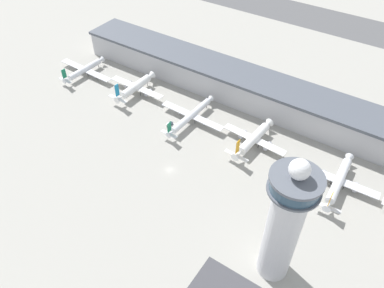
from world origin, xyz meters
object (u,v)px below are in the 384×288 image
(service_truck_fuel, at_px, (172,125))
(airplane_gate_echo, at_px, (339,181))
(airplane_gate_bravo, at_px, (136,87))
(airplane_gate_delta, at_px, (254,139))
(airplane_gate_charlie, at_px, (191,116))
(control_tower, at_px, (284,224))
(airplane_gate_alpha, at_px, (85,70))

(service_truck_fuel, bearing_deg, airplane_gate_echo, 5.10)
(airplane_gate_bravo, bearing_deg, airplane_gate_delta, -1.12)
(airplane_gate_charlie, distance_m, service_truck_fuel, 11.66)
(control_tower, bearing_deg, airplane_gate_delta, 123.25)
(airplane_gate_alpha, height_order, airplane_gate_bravo, airplane_gate_bravo)
(airplane_gate_charlie, bearing_deg, airplane_gate_bravo, 175.16)
(airplane_gate_delta, bearing_deg, service_truck_fuel, -165.29)
(airplane_gate_alpha, height_order, airplane_gate_echo, airplane_gate_echo)
(airplane_gate_echo, bearing_deg, airplane_gate_delta, 175.55)
(airplane_gate_alpha, height_order, airplane_gate_charlie, airplane_gate_charlie)
(airplane_gate_bravo, distance_m, service_truck_fuel, 37.98)
(control_tower, bearing_deg, airplane_gate_alpha, 160.32)
(airplane_gate_delta, bearing_deg, control_tower, -56.75)
(airplane_gate_bravo, bearing_deg, control_tower, -26.71)
(control_tower, xyz_separation_m, service_truck_fuel, (-79.99, 45.33, -27.42))
(service_truck_fuel, bearing_deg, airplane_gate_charlie, 55.85)
(control_tower, bearing_deg, airplane_gate_echo, 82.01)
(airplane_gate_alpha, distance_m, airplane_gate_charlie, 82.13)
(airplane_gate_charlie, bearing_deg, control_tower, -36.52)
(airplane_gate_alpha, relative_size, service_truck_fuel, 6.52)
(airplane_gate_bravo, height_order, airplane_gate_charlie, airplane_gate_bravo)
(airplane_gate_alpha, distance_m, airplane_gate_delta, 118.73)
(airplane_gate_bravo, bearing_deg, service_truck_fuel, -19.80)
(airplane_gate_bravo, relative_size, airplane_gate_delta, 1.06)
(airplane_gate_alpha, relative_size, airplane_gate_bravo, 1.12)
(airplane_gate_alpha, relative_size, airplane_gate_charlie, 1.05)
(airplane_gate_alpha, height_order, service_truck_fuel, airplane_gate_alpha)
(airplane_gate_echo, bearing_deg, airplane_gate_alpha, 179.09)
(airplane_gate_alpha, bearing_deg, service_truck_fuel, -7.81)
(airplane_gate_bravo, distance_m, airplane_gate_delta, 78.44)
(control_tower, distance_m, service_truck_fuel, 95.95)
(airplane_gate_bravo, xyz_separation_m, airplane_gate_echo, (123.00, -5.00, -0.80))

